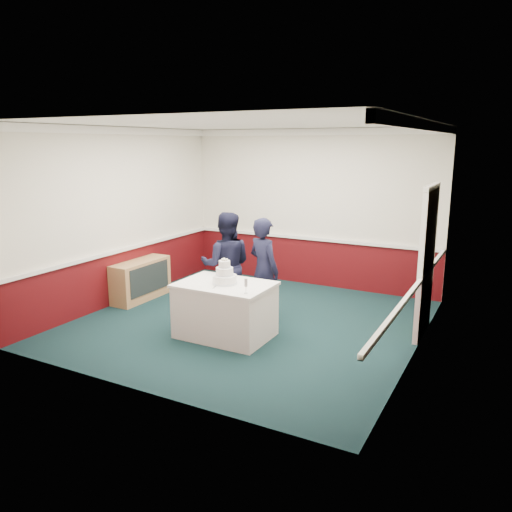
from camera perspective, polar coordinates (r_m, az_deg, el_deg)
The scene contains 9 objects.
ground at distance 7.83m, azimuth -0.84°, elevation -7.59°, with size 5.00×5.00×0.00m, color black.
room_shell at distance 7.89m, azimuth 1.78°, elevation 7.24°, with size 5.00×5.00×3.00m.
sideboard at distance 9.11m, azimuth -13.01°, elevation -2.68°, with size 0.41×1.20×0.70m.
cake_table at distance 7.19m, azimuth -3.55°, elevation -6.13°, with size 1.32×0.92×0.79m.
wedding_cake at distance 7.04m, azimuth -3.60°, elevation -2.28°, with size 0.35×0.35×0.36m.
cake_knife at distance 6.92m, azimuth -4.67°, elevation -3.49°, with size 0.01×0.22×0.01m, color silver.
champagne_flute at distance 6.56m, azimuth -1.16°, elevation -3.14°, with size 0.05×0.05×0.21m.
person_man at distance 7.88m, azimuth -3.42°, elevation -1.05°, with size 0.82×0.64×1.69m, color black.
person_woman at distance 7.68m, azimuth 0.88°, elevation -1.61°, with size 0.60×0.39×1.63m, color black.
Camera 1 is at (3.55, -6.43, 2.72)m, focal length 35.00 mm.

